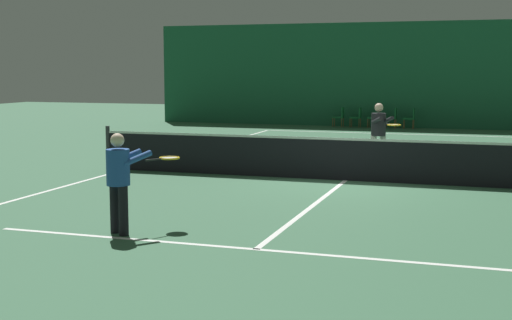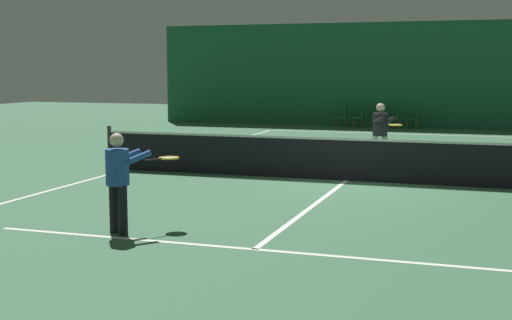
{
  "view_description": "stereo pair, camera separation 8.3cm",
  "coord_description": "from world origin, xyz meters",
  "views": [
    {
      "loc": [
        2.98,
        -15.49,
        2.47
      ],
      "look_at": [
        -0.89,
        -3.67,
        0.87
      ],
      "focal_mm": 50.0,
      "sensor_mm": 36.0,
      "label": 1
    },
    {
      "loc": [
        3.06,
        -15.46,
        2.47
      ],
      "look_at": [
        -0.89,
        -3.67,
        0.87
      ],
      "focal_mm": 50.0,
      "sensor_mm": 36.0,
      "label": 2
    }
  ],
  "objects": [
    {
      "name": "backdrop_curtain",
      "position": [
        0.0,
        15.0,
        2.21
      ],
      "size": [
        23.0,
        0.12,
        4.42
      ],
      "color": "#1E5B3D",
      "rests_on": "ground"
    },
    {
      "name": "court_line_service_near",
      "position": [
        0.0,
        -6.4,
        0.0
      ],
      "size": [
        8.25,
        0.1,
        0.0
      ],
      "color": "white",
      "rests_on": "ground"
    },
    {
      "name": "courtside_chair_3",
      "position": [
        -0.83,
        14.45,
        0.49
      ],
      "size": [
        0.44,
        0.44,
        0.84
      ],
      "rotation": [
        0.0,
        0.0,
        -1.57
      ],
      "color": "brown",
      "rests_on": "ground"
    },
    {
      "name": "court_line_service_far",
      "position": [
        0.0,
        6.4,
        0.0
      ],
      "size": [
        8.25,
        0.1,
        0.0
      ],
      "color": "white",
      "rests_on": "ground"
    },
    {
      "name": "tennis_net",
      "position": [
        0.0,
        0.0,
        0.51
      ],
      "size": [
        12.0,
        0.1,
        1.07
      ],
      "color": "black",
      "rests_on": "ground"
    },
    {
      "name": "court_line_centre",
      "position": [
        0.0,
        0.0,
        0.0
      ],
      "size": [
        0.1,
        12.8,
        0.0
      ],
      "color": "white",
      "rests_on": "ground"
    },
    {
      "name": "player_near",
      "position": [
        -2.21,
        -6.13,
        0.89
      ],
      "size": [
        0.91,
        1.29,
        1.52
      ],
      "rotation": [
        0.0,
        0.0,
        1.08
      ],
      "color": "black",
      "rests_on": "ground"
    },
    {
      "name": "courtside_chair_4",
      "position": [
        -0.09,
        14.45,
        0.49
      ],
      "size": [
        0.44,
        0.44,
        0.84
      ],
      "rotation": [
        0.0,
        0.0,
        -1.57
      ],
      "color": "brown",
      "rests_on": "ground"
    },
    {
      "name": "courtside_chair_2",
      "position": [
        -1.57,
        14.45,
        0.49
      ],
      "size": [
        0.44,
        0.44,
        0.84
      ],
      "rotation": [
        0.0,
        0.0,
        -1.57
      ],
      "color": "brown",
      "rests_on": "ground"
    },
    {
      "name": "courtside_chair_1",
      "position": [
        -2.32,
        14.45,
        0.49
      ],
      "size": [
        0.44,
        0.44,
        0.84
      ],
      "rotation": [
        0.0,
        0.0,
        -1.57
      ],
      "color": "brown",
      "rests_on": "ground"
    },
    {
      "name": "ground_plane",
      "position": [
        0.0,
        0.0,
        0.0
      ],
      "size": [
        60.0,
        60.0,
        0.0
      ],
      "primitive_type": "plane",
      "color": "#386647"
    },
    {
      "name": "player_far",
      "position": [
        0.36,
        2.5,
        0.94
      ],
      "size": [
        0.97,
        1.32,
        1.61
      ],
      "rotation": [
        0.0,
        0.0,
        -1.04
      ],
      "color": "beige",
      "rests_on": "ground"
    },
    {
      "name": "courtside_chair_0",
      "position": [
        -3.06,
        14.45,
        0.49
      ],
      "size": [
        0.44,
        0.44,
        0.84
      ],
      "rotation": [
        0.0,
        0.0,
        -1.57
      ],
      "color": "brown",
      "rests_on": "ground"
    },
    {
      "name": "court_line_sideline_left",
      "position": [
        -5.5,
        0.0,
        0.0
      ],
      "size": [
        0.1,
        23.8,
        0.0
      ],
      "color": "white",
      "rests_on": "ground"
    },
    {
      "name": "court_line_baseline_far",
      "position": [
        0.0,
        11.9,
        0.0
      ],
      "size": [
        11.0,
        0.1,
        0.0
      ],
      "color": "white",
      "rests_on": "ground"
    }
  ]
}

